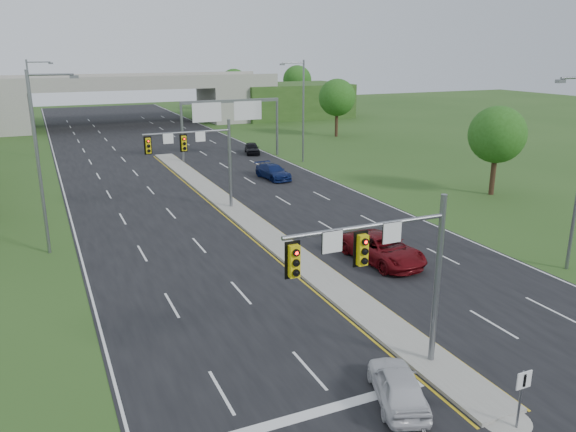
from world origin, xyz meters
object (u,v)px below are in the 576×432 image
(overpass, at_px, (123,104))
(car_far_a, at_px, (383,249))
(car_white, at_px, (398,385))
(car_far_b, at_px, (273,172))
(signal_mast_far, at_px, (201,151))
(sign_gantry, at_px, (230,113))
(signal_mast_near, at_px, (390,262))
(keep_right_sign, at_px, (522,390))
(car_far_c, at_px, (252,148))

(overpass, height_order, car_far_a, overpass)
(car_white, relative_size, car_far_b, 0.82)
(signal_mast_far, xyz_separation_m, sign_gantry, (8.95, 19.99, 0.51))
(signal_mast_near, relative_size, keep_right_sign, 3.18)
(keep_right_sign, bearing_deg, car_white, 133.29)
(signal_mast_far, bearing_deg, signal_mast_near, -90.00)
(car_far_a, height_order, car_far_c, car_far_a)
(signal_mast_near, bearing_deg, car_far_b, 74.37)
(signal_mast_far, relative_size, car_far_b, 1.46)
(car_far_a, distance_m, car_far_c, 37.07)
(overpass, height_order, car_far_b, overpass)
(signal_mast_near, height_order, sign_gantry, signal_mast_near)
(keep_right_sign, xyz_separation_m, overpass, (0.00, 84.53, 2.04))
(signal_mast_far, xyz_separation_m, car_far_b, (9.34, 8.37, -4.01))
(keep_right_sign, distance_m, overpass, 84.55)
(overpass, xyz_separation_m, car_far_c, (10.01, -33.14, -2.87))
(signal_mast_far, xyz_separation_m, car_white, (-0.48, -26.54, -4.04))
(car_white, bearing_deg, sign_gantry, -80.93)
(sign_gantry, distance_m, car_far_a, 35.05)
(signal_mast_far, distance_m, keep_right_sign, 29.71)
(overpass, bearing_deg, signal_mast_far, -92.35)
(signal_mast_near, distance_m, car_far_b, 34.88)
(signal_mast_far, height_order, car_far_c, signal_mast_far)
(car_far_c, bearing_deg, signal_mast_far, -105.01)
(keep_right_sign, height_order, sign_gantry, sign_gantry)
(sign_gantry, distance_m, car_white, 47.70)
(sign_gantry, bearing_deg, signal_mast_far, -114.11)
(car_white, height_order, car_far_a, car_far_a)
(car_white, distance_m, car_far_b, 36.26)
(car_far_a, distance_m, car_far_b, 23.23)
(signal_mast_far, bearing_deg, car_far_c, 60.77)
(car_far_b, bearing_deg, signal_mast_far, -144.32)
(keep_right_sign, relative_size, overpass, 0.03)
(keep_right_sign, distance_m, car_white, 4.08)
(sign_gantry, xyz_separation_m, car_far_a, (-2.25, -34.70, -4.40))
(signal_mast_near, xyz_separation_m, sign_gantry, (8.95, 44.99, 0.51))
(overpass, distance_m, car_far_c, 34.74)
(keep_right_sign, relative_size, car_far_b, 0.46)
(keep_right_sign, distance_m, car_far_a, 15.41)
(overpass, relative_size, car_white, 20.35)
(overpass, distance_m, car_far_a, 69.98)
(signal_mast_far, relative_size, overpass, 0.09)
(car_white, relative_size, car_far_a, 0.67)
(car_white, xyz_separation_m, car_far_a, (7.17, 11.83, 0.15))
(signal_mast_near, height_order, car_far_a, signal_mast_near)
(signal_mast_far, height_order, sign_gantry, signal_mast_far)
(signal_mast_near, relative_size, overpass, 0.09)
(signal_mast_near, xyz_separation_m, car_far_a, (6.69, 10.29, -3.89))
(car_far_b, bearing_deg, car_white, -111.89)
(car_far_a, bearing_deg, sign_gantry, 81.88)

